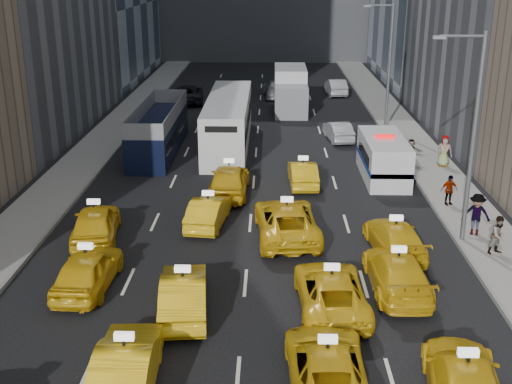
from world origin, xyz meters
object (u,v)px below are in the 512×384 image
city_bus (228,122)px  box_truck (290,90)px  double_decker (159,129)px  nypd_van (383,158)px

city_bus → box_truck: (4.41, 11.13, 0.08)m
city_bus → double_decker: bearing=-158.9°
nypd_van → city_bus: city_bus is taller
double_decker → city_bus: bearing=14.1°
nypd_van → double_decker: 14.48m
nypd_van → double_decker: bearing=164.8°
double_decker → box_truck: 15.39m
nypd_van → city_bus: size_ratio=0.47×
nypd_van → box_truck: size_ratio=0.80×
double_decker → city_bus: 4.63m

